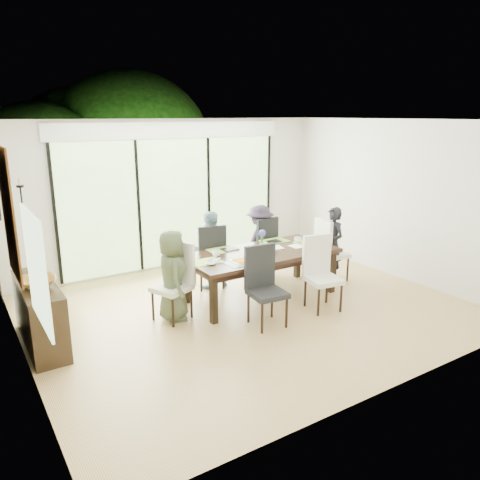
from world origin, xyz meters
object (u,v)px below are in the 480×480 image
chair_near_right (324,274)px  cup_c (298,240)px  person_far_left (209,250)px  sideboard (40,314)px  chair_right_end (333,249)px  person_left_end (172,276)px  table_top (261,254)px  vase (262,247)px  chair_left_end (171,282)px  cup_b (273,249)px  bowl (37,282)px  chair_far_right (259,246)px  person_far_right (260,241)px  chair_far_left (209,255)px  chair_near_left (268,287)px  cup_a (216,253)px  laptop (216,262)px  person_right_end (332,244)px

chair_near_right → cup_c: 1.04m
person_far_left → sideboard: 2.81m
chair_right_end → person_left_end: 2.98m
table_top → vase: vase is taller
chair_left_end → cup_b: (1.65, -0.10, 0.24)m
table_top → chair_right_end: (1.50, 0.00, -0.17)m
bowl → chair_far_right: bearing=11.5°
cup_c → cup_b: bearing=-162.9°
person_far_left → cup_b: 1.12m
sideboard → bowl: bearing=-90.0°
person_far_right → vase: person_far_right is taller
chair_left_end → chair_far_left: size_ratio=1.00×
chair_near_left → sideboard: chair_near_left is taller
person_far_left → cup_c: person_far_left is taller
person_far_right → cup_a: bearing=15.4°
person_far_left → cup_b: person_far_left is taller
chair_near_right → person_far_left: 1.95m
chair_near_left → laptop: size_ratio=3.33×
chair_right_end → bowl: chair_right_end is taller
person_left_end → person_far_left: size_ratio=1.00×
chair_left_end → table_top: bearing=67.9°
chair_near_right → laptop: chair_near_right is taller
chair_near_right → vase: chair_near_right is taller
chair_near_right → cup_b: bearing=124.7°
vase → chair_right_end: bearing=-2.0°
sideboard → bowl: (0.00, -0.10, 0.45)m
chair_far_right → table_top: bearing=50.7°
bowl → person_left_end: bearing=-3.0°
person_left_end → chair_near_left: bearing=-116.9°
vase → chair_near_left: bearing=-120.9°
vase → person_left_end: bearing=-178.1°
chair_near_left → vase: size_ratio=9.17×
person_far_right → cup_a: person_far_right is taller
chair_far_right → person_far_right: 0.10m
cup_a → chair_left_end: bearing=-169.4°
person_far_right → cup_c: 0.79m
person_right_end → bowl: size_ratio=3.00×
person_far_left → bowl: person_far_left is taller
chair_left_end → chair_near_left: bearing=26.9°
person_far_right → chair_right_end: bearing=125.8°
cup_b → table_top: bearing=146.3°
chair_right_end → chair_far_right: size_ratio=1.00×
chair_far_left → sideboard: chair_far_left is taller
person_left_end → person_right_end: (2.96, 0.00, 0.00)m
chair_near_left → chair_far_left: bearing=93.5°
bowl → chair_near_right: bearing=-14.6°
chair_near_right → person_right_end: 1.31m
vase → cup_b: (0.10, -0.15, -0.01)m
chair_far_right → chair_near_left: same height
chair_far_left → cup_b: chair_far_left is taller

